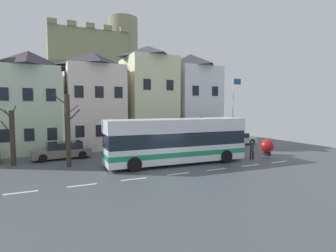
% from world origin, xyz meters
% --- Properties ---
extents(ground_plane, '(40.00, 60.00, 0.07)m').
position_xyz_m(ground_plane, '(0.00, -0.00, -0.03)').
color(ground_plane, '#495156').
extents(townhouse_01, '(5.48, 6.52, 9.68)m').
position_xyz_m(townhouse_01, '(-9.00, 12.22, 4.84)').
color(townhouse_01, beige).
rests_on(townhouse_01, ground_plane).
extents(townhouse_02, '(5.57, 6.20, 10.02)m').
position_xyz_m(townhouse_02, '(-2.94, 12.07, 5.01)').
color(townhouse_02, silver).
rests_on(townhouse_02, ground_plane).
extents(townhouse_03, '(5.19, 6.45, 11.26)m').
position_xyz_m(townhouse_03, '(3.22, 12.20, 5.63)').
color(townhouse_03, beige).
rests_on(townhouse_03, ground_plane).
extents(townhouse_04, '(5.21, 6.95, 10.81)m').
position_xyz_m(townhouse_04, '(8.99, 12.44, 5.41)').
color(townhouse_04, white).
rests_on(townhouse_04, ground_plane).
extents(hilltop_castle, '(35.97, 35.97, 20.27)m').
position_xyz_m(hilltop_castle, '(-0.48, 34.72, 6.86)').
color(hilltop_castle, '#5D6852').
rests_on(hilltop_castle, ground_plane).
extents(transit_bus, '(10.92, 3.03, 3.43)m').
position_xyz_m(transit_bus, '(1.30, 1.00, 1.73)').
color(transit_bus, white).
rests_on(transit_bus, ground_plane).
extents(bus_shelter, '(3.60, 3.60, 3.41)m').
position_xyz_m(bus_shelter, '(6.10, 5.12, 2.88)').
color(bus_shelter, '#473D33').
rests_on(bus_shelter, ground_plane).
extents(parked_car_00, '(4.71, 2.23, 1.38)m').
position_xyz_m(parked_car_00, '(-6.48, 6.84, 0.67)').
color(parked_car_00, slate).
rests_on(parked_car_00, ground_plane).
extents(parked_car_02, '(4.06, 2.05, 1.44)m').
position_xyz_m(parked_car_02, '(7.87, 6.75, 0.70)').
color(parked_car_02, black).
rests_on(parked_car_02, ground_plane).
extents(parked_car_03, '(4.28, 2.17, 1.30)m').
position_xyz_m(parked_car_03, '(12.34, 7.39, 0.64)').
color(parked_car_03, silver).
rests_on(parked_car_03, ground_plane).
extents(pedestrian_00, '(0.31, 0.31, 1.64)m').
position_xyz_m(pedestrian_00, '(8.94, 2.49, 0.94)').
color(pedestrian_00, '#38332D').
rests_on(pedestrian_00, ground_plane).
extents(pedestrian_01, '(0.31, 0.30, 1.49)m').
position_xyz_m(pedestrian_01, '(5.85, 3.17, 0.86)').
color(pedestrian_01, '#38332D').
rests_on(pedestrian_01, ground_plane).
extents(pedestrian_02, '(0.29, 0.29, 1.54)m').
position_xyz_m(pedestrian_02, '(7.73, -0.09, 0.87)').
color(pedestrian_02, black).
rests_on(pedestrian_02, ground_plane).
extents(public_bench, '(1.49, 0.48, 0.87)m').
position_xyz_m(public_bench, '(4.75, 7.00, 0.47)').
color(public_bench, brown).
rests_on(public_bench, ground_plane).
extents(flagpole, '(0.95, 0.10, 7.18)m').
position_xyz_m(flagpole, '(9.41, 4.47, 4.15)').
color(flagpole, silver).
rests_on(flagpole, ground_plane).
extents(harbour_buoy, '(1.19, 1.19, 1.44)m').
position_xyz_m(harbour_buoy, '(10.22, 0.74, 0.79)').
color(harbour_buoy, black).
rests_on(harbour_buoy, ground_plane).
extents(bare_tree_00, '(1.87, 1.81, 5.29)m').
position_xyz_m(bare_tree_00, '(-6.26, 3.38, 2.72)').
color(bare_tree_00, '#382D28').
rests_on(bare_tree_00, ground_plane).
extents(bare_tree_01, '(1.29, 1.41, 4.45)m').
position_xyz_m(bare_tree_01, '(-9.97, 5.52, 2.15)').
color(bare_tree_01, '#382D28').
rests_on(bare_tree_01, ground_plane).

